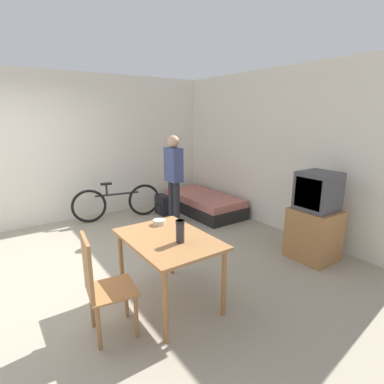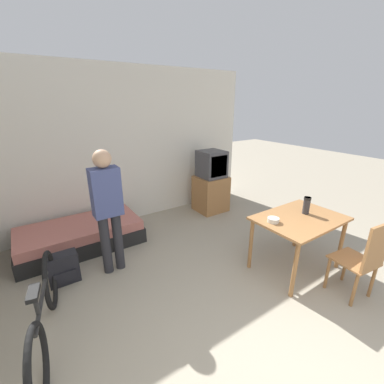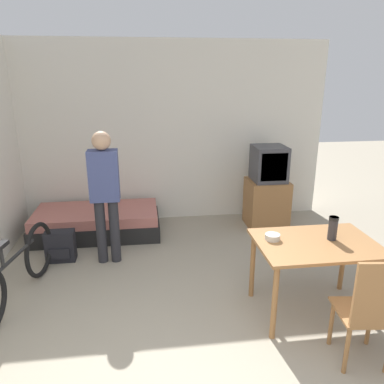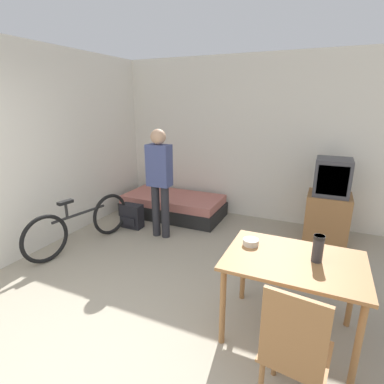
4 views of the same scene
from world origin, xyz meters
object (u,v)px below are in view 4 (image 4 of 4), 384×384
at_px(person_standing, 159,177).
at_px(tv, 329,204).
at_px(dining_table, 293,269).
at_px(mate_bowl, 251,242).
at_px(thermos_flask, 318,247).
at_px(daybed, 173,205).
at_px(bicycle, 81,225).
at_px(wooden_chair, 294,350).
at_px(backpack, 132,216).

bearing_deg(person_standing, tv, 20.59).
height_order(dining_table, mate_bowl, mate_bowl).
bearing_deg(mate_bowl, thermos_flask, -7.00).
distance_m(daybed, bicycle, 1.72).
bearing_deg(person_standing, thermos_flask, -30.03).
bearing_deg(thermos_flask, wooden_chair, -95.03).
xyz_separation_m(daybed, person_standing, (0.23, -0.85, 0.75)).
bearing_deg(person_standing, dining_table, -32.79).
relative_size(daybed, wooden_chair, 1.82).
relative_size(mate_bowl, backpack, 0.36).
distance_m(daybed, person_standing, 1.15).
distance_m(daybed, thermos_flask, 3.28).
height_order(daybed, backpack, backpack).
height_order(tv, bicycle, tv).
bearing_deg(wooden_chair, backpack, 141.71).
height_order(wooden_chair, backpack, wooden_chair).
distance_m(tv, person_standing, 2.46).
bearing_deg(wooden_chair, thermos_flask, 84.97).
bearing_deg(wooden_chair, mate_bowl, 119.50).
relative_size(person_standing, mate_bowl, 11.46).
relative_size(tv, bicycle, 0.74).
bearing_deg(bicycle, person_standing, 41.51).
distance_m(daybed, tv, 2.54).
distance_m(mate_bowl, backpack, 2.63).
relative_size(tv, thermos_flask, 5.42).
xyz_separation_m(bicycle, backpack, (0.25, 0.84, -0.13)).
distance_m(person_standing, backpack, 0.95).
xyz_separation_m(tv, bicycle, (-3.12, -1.61, -0.23)).
height_order(daybed, dining_table, dining_table).
bearing_deg(dining_table, daybed, 136.37).
xyz_separation_m(tv, person_standing, (-2.27, -0.85, 0.37)).
height_order(thermos_flask, backpack, thermos_flask).
distance_m(wooden_chair, bicycle, 3.24).
relative_size(daybed, bicycle, 1.07).
relative_size(tv, backpack, 3.15).
xyz_separation_m(tv, mate_bowl, (-0.65, -2.05, 0.20)).
relative_size(tv, wooden_chair, 1.26).
bearing_deg(wooden_chair, bicycle, 156.38).
bearing_deg(daybed, dining_table, -43.63).
bearing_deg(wooden_chair, tv, 86.81).
distance_m(wooden_chair, person_standing, 2.97).
bearing_deg(backpack, tv, 14.93).
bearing_deg(backpack, mate_bowl, -29.98).
height_order(wooden_chair, bicycle, wooden_chair).
distance_m(daybed, backpack, 0.84).
distance_m(tv, backpack, 2.99).
bearing_deg(mate_bowl, wooden_chair, -60.50).
bearing_deg(mate_bowl, tv, 72.51).
bearing_deg(daybed, thermos_flask, -41.10).
relative_size(bicycle, mate_bowl, 11.78).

